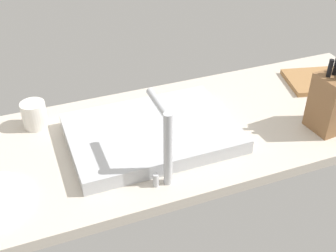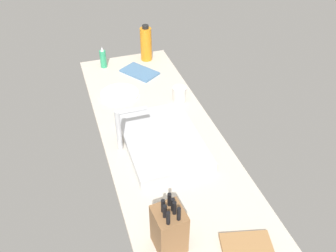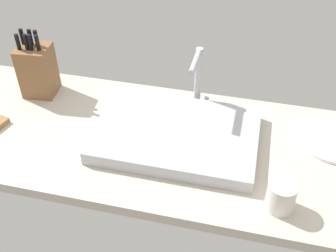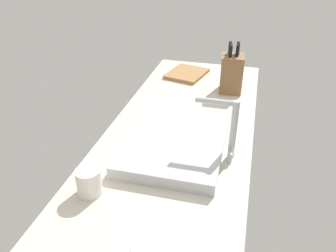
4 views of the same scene
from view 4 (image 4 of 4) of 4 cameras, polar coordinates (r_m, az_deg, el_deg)
name	(u,v)px [view 4 (image 4 of 4)]	position (r cm, az deg, el deg)	size (l,w,h in cm)	color
countertop_slab	(173,151)	(129.62, 0.76, -4.26)	(186.28, 58.31, 3.50)	beige
sink_basin	(177,140)	(128.77, 1.53, -2.40)	(50.72, 35.36, 4.47)	#B7BABF
faucet	(228,124)	(118.26, 10.06, 0.32)	(5.50, 14.81, 22.50)	#B7BABF
knife_block	(231,73)	(171.98, 10.57, 8.71)	(12.02, 11.58, 24.18)	brown
cutting_board	(187,74)	(192.33, 3.17, 8.74)	(22.24, 18.55, 1.80)	#9E7042
coffee_mug	(89,182)	(108.79, -13.07, -9.05)	(7.82, 7.82, 8.67)	silver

